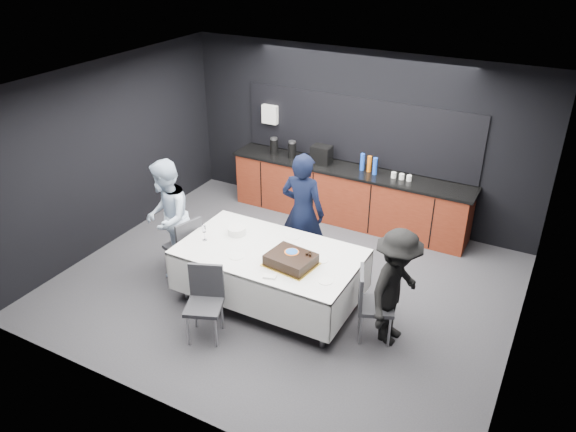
% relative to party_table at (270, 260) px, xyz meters
% --- Properties ---
extents(ground, '(6.00, 6.00, 0.00)m').
position_rel_party_table_xyz_m(ground, '(0.00, 0.40, -0.64)').
color(ground, '#3C3C40').
rests_on(ground, ground).
extents(room_shell, '(6.04, 5.04, 2.82)m').
position_rel_party_table_xyz_m(room_shell, '(0.00, 0.40, 1.22)').
color(room_shell, white).
rests_on(room_shell, ground).
extents(kitchenette, '(4.10, 0.64, 2.05)m').
position_rel_party_table_xyz_m(kitchenette, '(-0.02, 2.62, -0.10)').
color(kitchenette, '#601E0F').
rests_on(kitchenette, ground).
extents(party_table, '(2.32, 1.32, 0.78)m').
position_rel_party_table_xyz_m(party_table, '(0.00, 0.00, 0.00)').
color(party_table, '#99999E').
rests_on(party_table, ground).
extents(cake_assembly, '(0.65, 0.55, 0.18)m').
position_rel_party_table_xyz_m(cake_assembly, '(0.39, -0.16, 0.21)').
color(cake_assembly, gold).
rests_on(cake_assembly, party_table).
extents(plate_stack, '(0.24, 0.24, 0.10)m').
position_rel_party_table_xyz_m(plate_stack, '(-0.60, 0.17, 0.19)').
color(plate_stack, white).
rests_on(plate_stack, party_table).
extents(loose_plate_near, '(0.19, 0.19, 0.01)m').
position_rel_party_table_xyz_m(loose_plate_near, '(-0.30, -0.31, 0.14)').
color(loose_plate_near, white).
rests_on(loose_plate_near, party_table).
extents(loose_plate_right_a, '(0.19, 0.19, 0.01)m').
position_rel_party_table_xyz_m(loose_plate_right_a, '(0.67, 0.11, 0.14)').
color(loose_plate_right_a, white).
rests_on(loose_plate_right_a, party_table).
extents(loose_plate_right_b, '(0.18, 0.18, 0.01)m').
position_rel_party_table_xyz_m(loose_plate_right_b, '(0.91, -0.28, 0.14)').
color(loose_plate_right_b, white).
rests_on(loose_plate_right_b, party_table).
extents(loose_plate_far, '(0.22, 0.22, 0.01)m').
position_rel_party_table_xyz_m(loose_plate_far, '(0.08, 0.48, 0.14)').
color(loose_plate_far, white).
rests_on(loose_plate_far, party_table).
extents(fork_pile, '(0.17, 0.13, 0.02)m').
position_rel_party_table_xyz_m(fork_pile, '(0.30, -0.52, 0.15)').
color(fork_pile, white).
rests_on(fork_pile, party_table).
extents(champagne_flute, '(0.06, 0.06, 0.22)m').
position_rel_party_table_xyz_m(champagne_flute, '(-0.89, -0.17, 0.30)').
color(champagne_flute, white).
rests_on(champagne_flute, party_table).
extents(chair_left, '(0.53, 0.53, 0.92)m').
position_rel_party_table_xyz_m(chair_left, '(-1.33, -0.04, -0.11)').
color(chair_left, '#2C2D31').
rests_on(chair_left, ground).
extents(chair_right, '(0.55, 0.55, 0.92)m').
position_rel_party_table_xyz_m(chair_right, '(1.40, -0.06, -0.11)').
color(chair_right, '#2C2D31').
rests_on(chair_right, ground).
extents(chair_near, '(0.55, 0.55, 0.92)m').
position_rel_party_table_xyz_m(chair_near, '(-0.36, -0.93, -0.11)').
color(chair_near, '#2C2D31').
rests_on(chair_near, ground).
extents(person_center, '(0.66, 0.44, 1.77)m').
position_rel_party_table_xyz_m(person_center, '(-0.02, 0.98, 0.24)').
color(person_center, black).
rests_on(person_center, ground).
extents(person_left, '(0.96, 1.03, 1.69)m').
position_rel_party_table_xyz_m(person_left, '(-1.64, -0.01, 0.20)').
color(person_left, silver).
rests_on(person_left, ground).
extents(person_right, '(0.67, 1.03, 1.49)m').
position_rel_party_table_xyz_m(person_right, '(1.67, 0.03, 0.10)').
color(person_right, black).
rests_on(person_right, ground).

